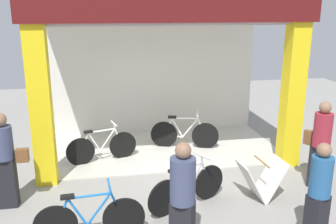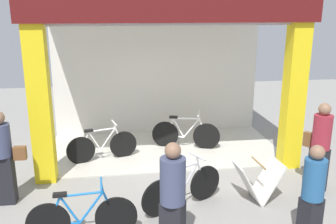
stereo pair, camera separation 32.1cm
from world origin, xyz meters
name	(u,v)px [view 2 (the right image)]	position (x,y,z in m)	size (l,w,h in m)	color
ground_plane	(173,172)	(0.00, 0.00, 0.00)	(19.21, 19.21, 0.00)	gray
shop_facade	(163,65)	(0.00, 1.47, 2.09)	(5.80, 3.14, 3.91)	beige
bicycle_inside_0	(102,146)	(-1.50, 0.87, 0.36)	(1.58, 0.52, 0.89)	black
bicycle_inside_1	(185,134)	(0.54, 1.38, 0.37)	(1.64, 0.58, 0.94)	black
bicycle_parked_0	(183,188)	(-0.05, -1.45, 0.36)	(1.51, 0.77, 0.91)	black
bicycle_parked_1	(82,218)	(-1.71, -2.16, 0.36)	(1.65, 0.45, 0.91)	black
sandwich_board_sign	(257,181)	(1.34, -1.39, 0.37)	(0.86, 0.61, 0.75)	silver
pedestrian_0	(312,197)	(1.57, -2.81, 0.81)	(0.40, 0.40, 1.59)	black
pedestrian_1	(3,156)	(-3.14, -0.84, 0.89)	(0.58, 0.35, 1.71)	black
pedestrian_2	(320,146)	(2.62, -1.17, 0.90)	(0.45, 0.57, 1.73)	black
pedestrian_3	(173,198)	(-0.42, -2.68, 0.88)	(0.49, 0.49, 1.68)	black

